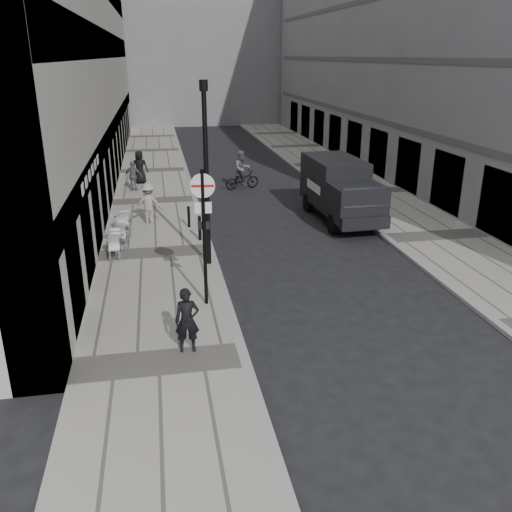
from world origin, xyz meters
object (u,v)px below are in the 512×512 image
(walking_man, at_px, (187,321))
(lamppost, at_px, (206,166))
(sign_post, at_px, (204,220))
(cyclist, at_px, (242,174))
(panel_van, at_px, (339,187))

(walking_man, xyz_separation_m, lamppost, (1.08, 5.78, 2.55))
(walking_man, distance_m, lamppost, 6.41)
(sign_post, height_order, lamppost, lamppost)
(lamppost, height_order, cyclist, lamppost)
(sign_post, xyz_separation_m, lamppost, (0.40, 3.20, 0.85))
(sign_post, bearing_deg, walking_man, -99.74)
(walking_man, height_order, lamppost, lamppost)
(walking_man, bearing_deg, cyclist, 78.58)
(walking_man, relative_size, cyclist, 0.78)
(sign_post, distance_m, cyclist, 14.90)
(lamppost, bearing_deg, panel_van, 36.93)
(lamppost, relative_size, panel_van, 1.08)
(walking_man, relative_size, panel_van, 0.29)
(panel_van, distance_m, cyclist, 7.35)
(sign_post, relative_size, cyclist, 1.89)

